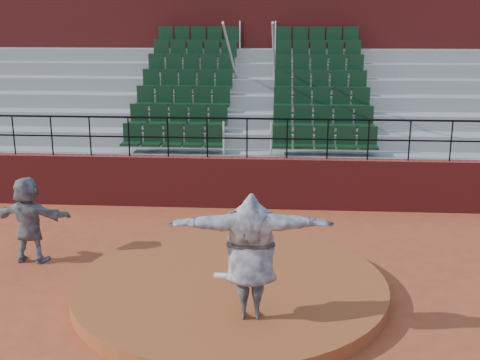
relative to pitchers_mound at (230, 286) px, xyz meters
name	(u,v)px	position (x,y,z in m)	size (l,w,h in m)	color
ground	(230,293)	(0.00, 0.00, -0.12)	(90.00, 90.00, 0.00)	#A14424
pitchers_mound	(230,286)	(0.00, 0.00, 0.00)	(5.50, 5.50, 0.25)	#9A4822
pitching_rubber	(231,276)	(0.00, 0.15, 0.14)	(0.60, 0.15, 0.03)	white
boundary_wall	(247,183)	(0.00, 5.00, 0.53)	(24.00, 0.30, 1.30)	maroon
wall_railing	(247,129)	(0.00, 5.00, 1.90)	(24.04, 0.05, 1.03)	black
seating_deck	(254,127)	(0.00, 8.65, 1.31)	(24.00, 5.97, 4.63)	gray
press_box_facade	(259,50)	(0.00, 12.60, 3.43)	(24.00, 3.00, 7.10)	maroon
pitcher	(251,256)	(0.42, -1.28, 1.12)	(2.45, 0.67, 1.99)	black
fielder	(29,220)	(-4.08, 1.17, 0.75)	(1.62, 0.52, 1.75)	black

